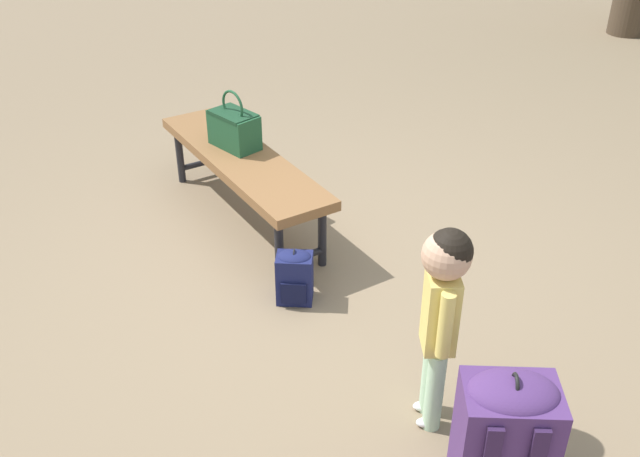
% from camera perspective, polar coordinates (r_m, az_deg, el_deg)
% --- Properties ---
extents(ground_plane, '(40.00, 40.00, 0.00)m').
position_cam_1_polar(ground_plane, '(3.95, -1.46, -5.05)').
color(ground_plane, '#7F6B51').
rests_on(ground_plane, ground).
extents(park_bench, '(1.62, 0.50, 0.45)m').
position_cam_1_polar(park_bench, '(4.44, -6.21, 5.15)').
color(park_bench, brown).
rests_on(park_bench, ground).
extents(handbag, '(0.34, 0.23, 0.37)m').
position_cam_1_polar(handbag, '(4.48, -6.86, 7.98)').
color(handbag, '#1E4C2D').
rests_on(handbag, park_bench).
extents(child_standing, '(0.23, 0.19, 0.96)m').
position_cam_1_polar(child_standing, '(2.86, 9.71, -5.66)').
color(child_standing, '#B2D8B2').
rests_on(child_standing, ground).
extents(backpack_large, '(0.42, 0.44, 0.60)m').
position_cam_1_polar(backpack_large, '(2.86, 14.54, -15.63)').
color(backpack_large, '#4C2D66').
rests_on(backpack_large, ground).
extents(backpack_small, '(0.23, 0.24, 0.32)m').
position_cam_1_polar(backpack_small, '(3.80, -2.04, -3.74)').
color(backpack_small, '#191E4C').
rests_on(backpack_small, ground).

